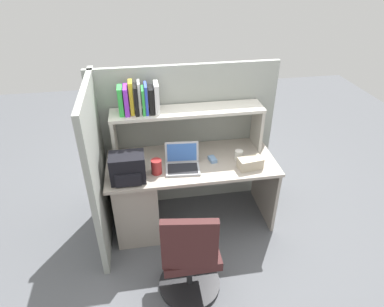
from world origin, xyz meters
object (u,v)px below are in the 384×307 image
computer_mouse (213,159)px  office_chair (189,259)px  paper_cup (239,155)px  snack_canister (157,167)px  backpack (128,168)px  tissue_box (250,163)px  laptop (182,163)px

computer_mouse → office_chair: bearing=-122.1°
computer_mouse → paper_cup: (0.25, -0.02, 0.03)m
paper_cup → snack_canister: 0.80m
backpack → paper_cup: bearing=8.9°
backpack → tissue_box: backpack is taller
tissue_box → snack_canister: bearing=168.5°
computer_mouse → tissue_box: 0.36m
backpack → office_chair: bearing=-57.0°
paper_cup → computer_mouse: bearing=176.1°
backpack → office_chair: 0.91m
paper_cup → tissue_box: tissue_box is taller
laptop → paper_cup: (0.55, 0.05, -0.00)m
backpack → laptop: bearing=13.4°
office_chair → tissue_box: bearing=-127.0°
tissue_box → office_chair: (-0.67, -0.67, -0.39)m
backpack → snack_canister: size_ratio=2.19×
paper_cup → office_chair: bearing=-126.3°
paper_cup → tissue_box: (0.07, -0.15, 0.00)m
backpack → computer_mouse: size_ratio=2.88×
laptop → paper_cup: laptop is taller
laptop → tissue_box: (0.61, -0.11, -0.00)m
computer_mouse → laptop: bearing=-177.4°
backpack → tissue_box: 1.11m
laptop → computer_mouse: bearing=11.7°
laptop → snack_canister: 0.25m
laptop → snack_canister: laptop is taller
laptop → backpack: backpack is taller
computer_mouse → office_chair: (-0.36, -0.84, -0.35)m
backpack → snack_canister: bearing=14.3°
tissue_box → snack_canister: (-0.85, 0.05, 0.02)m
laptop → computer_mouse: (0.30, 0.06, -0.03)m
laptop → tissue_box: laptop is taller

